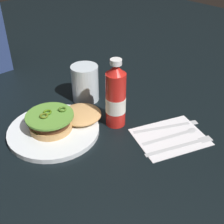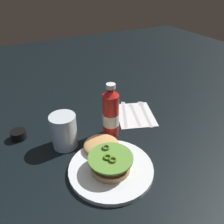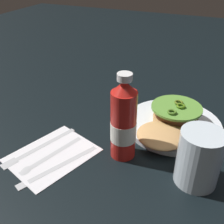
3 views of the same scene
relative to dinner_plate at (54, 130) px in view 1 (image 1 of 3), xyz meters
name	(u,v)px [view 1 (image 1 of 3)]	position (x,y,z in m)	size (l,w,h in m)	color
ground_plane	(62,123)	(0.04, 0.02, -0.01)	(3.00, 3.00, 0.00)	black
dinner_plate	(54,130)	(0.00, 0.00, 0.00)	(0.25, 0.25, 0.01)	white
burger_sandwich	(62,119)	(0.03, 0.00, 0.03)	(0.22, 0.14, 0.05)	tan
ketchup_bottle	(116,97)	(0.16, -0.08, 0.08)	(0.06, 0.06, 0.20)	red
water_glass	(85,83)	(0.18, 0.08, 0.05)	(0.09, 0.09, 0.12)	silver
condiment_cup	(87,71)	(0.29, 0.22, 0.01)	(0.05, 0.05, 0.03)	black
napkin	(170,137)	(0.23, -0.23, -0.01)	(0.19, 0.15, 0.00)	white
fork_utensil	(185,144)	(0.23, -0.28, 0.00)	(0.19, 0.09, 0.00)	silver
spoon_utensil	(179,133)	(0.25, -0.24, 0.00)	(0.17, 0.07, 0.00)	silver
butter_knife	(170,125)	(0.26, -0.20, 0.00)	(0.18, 0.10, 0.00)	silver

